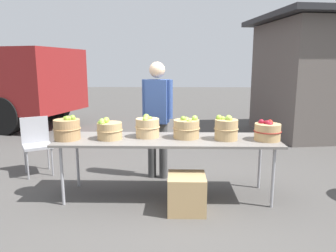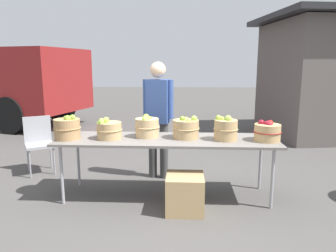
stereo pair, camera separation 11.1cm
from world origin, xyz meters
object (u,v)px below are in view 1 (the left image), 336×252
apple_basket_green_4 (226,129)px  apple_basket_red_0 (267,131)px  apple_basket_green_2 (147,127)px  produce_crate (187,193)px  apple_basket_green_1 (109,130)px  folding_chair (36,141)px  market_table (167,141)px  apple_basket_green_3 (186,128)px  vendor_adult (157,111)px  apple_basket_green_0 (67,129)px

apple_basket_green_4 → apple_basket_red_0: bearing=-1.9°
apple_basket_green_2 → produce_crate: apple_basket_green_2 is taller
apple_basket_green_1 → folding_chair: (-1.31, 0.88, -0.36)m
market_table → folding_chair: size_ratio=3.14×
apple_basket_green_3 → folding_chair: size_ratio=0.39×
vendor_adult → market_table: bearing=113.9°
market_table → produce_crate: size_ratio=6.38×
folding_chair → produce_crate: bearing=-59.9°
apple_basket_green_2 → apple_basket_red_0: size_ratio=0.96×
vendor_adult → produce_crate: vendor_adult is taller
apple_basket_green_1 → produce_crate: bearing=-21.9°
apple_basket_green_0 → apple_basket_green_1: 0.50m
market_table → produce_crate: market_table is taller
apple_basket_green_2 → apple_basket_green_4: (0.96, -0.11, 0.01)m
apple_basket_green_2 → apple_basket_green_0: bearing=-170.8°
vendor_adult → apple_basket_green_4: bearing=151.1°
market_table → apple_basket_red_0: size_ratio=8.26×
market_table → vendor_adult: vendor_adult is taller
apple_basket_green_0 → folding_chair: 1.27m
apple_basket_green_1 → apple_basket_green_4: (1.43, 0.00, 0.02)m
apple_basket_green_0 → apple_basket_green_3: 1.46m
apple_basket_red_0 → produce_crate: (-0.98, -0.36, -0.65)m
apple_basket_green_4 → vendor_adult: bearing=140.4°
apple_basket_green_4 → produce_crate: size_ratio=0.71×
apple_basket_green_1 → apple_basket_green_3: 0.95m
folding_chair → vendor_adult: bearing=-35.4°
market_table → apple_basket_green_0: bearing=-176.3°
apple_basket_green_4 → produce_crate: apple_basket_green_4 is taller
apple_basket_red_0 → apple_basket_green_3: bearing=174.4°
folding_chair → market_table: bearing=-53.3°
apple_basket_green_4 → apple_basket_red_0: apple_basket_green_4 is taller
folding_chair → apple_basket_green_0: bearing=-79.4°
market_table → apple_basket_green_3: size_ratio=7.97×
apple_basket_green_4 → vendor_adult: 1.14m
market_table → apple_basket_green_3: 0.29m
apple_basket_green_0 → apple_basket_green_3: apple_basket_green_0 is taller
apple_basket_green_0 → vendor_adult: size_ratio=0.20×
produce_crate → apple_basket_red_0: bearing=20.5°
produce_crate → apple_basket_green_1: bearing=158.1°
apple_basket_green_1 → apple_basket_green_2: apple_basket_green_2 is taller
vendor_adult → apple_basket_green_2: bearing=92.3°
apple_basket_green_4 → apple_basket_red_0: size_ratio=0.92×
apple_basket_red_0 → folding_chair: bearing=164.6°
market_table → vendor_adult: bearing=103.3°
market_table → apple_basket_red_0: 1.22m
produce_crate → apple_basket_green_2: bearing=134.2°
apple_basket_green_4 → folding_chair: bearing=162.3°
apple_basket_green_1 → apple_basket_green_3: bearing=5.0°
market_table → apple_basket_green_3: bearing=10.5°
produce_crate → apple_basket_green_3: bearing=89.2°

